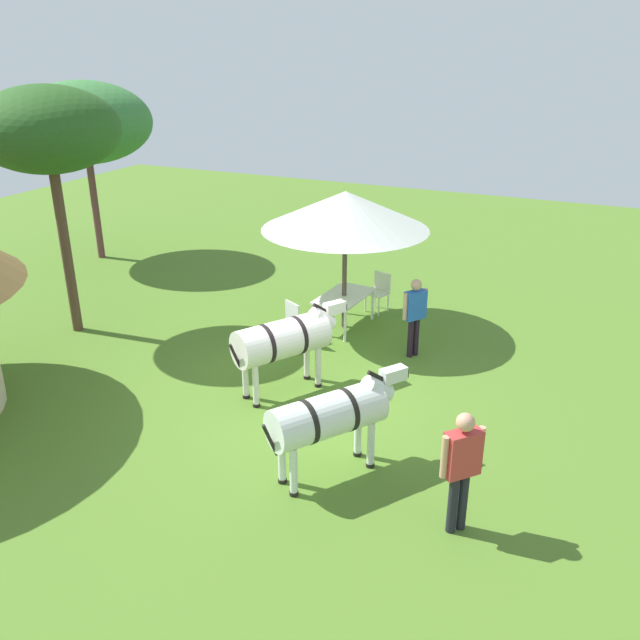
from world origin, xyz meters
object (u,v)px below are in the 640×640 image
shade_umbrella (345,210)px  patio_dining_table (344,299)px  guest_beside_umbrella (415,311)px  standing_watcher (462,462)px  zebra_nearest_camera (284,339)px  patio_chair_west_end (297,319)px  acacia_tree_left_background (84,123)px  patio_chair_near_lawn (379,289)px  acacia_tree_far_lawn (48,131)px  zebra_by_umbrella (331,416)px

shade_umbrella → patio_dining_table: 1.93m
patio_dining_table → guest_beside_umbrella: (-0.77, -1.80, 0.31)m
standing_watcher → zebra_nearest_camera: (2.34, 3.65, -0.01)m
patio_chair_west_end → acacia_tree_left_background: 8.90m
patio_chair_west_end → patio_chair_near_lawn: (2.36, -0.96, 0.00)m
zebra_nearest_camera → acacia_tree_far_lawn: acacia_tree_far_lawn is taller
zebra_nearest_camera → acacia_tree_far_lawn: (0.58, 5.36, 3.17)m
zebra_nearest_camera → acacia_tree_left_background: (4.90, 8.50, 2.74)m
patio_chair_west_end → zebra_nearest_camera: bearing=-42.1°
shade_umbrella → standing_watcher: bearing=-145.0°
guest_beside_umbrella → zebra_by_umbrella: guest_beside_umbrella is taller
standing_watcher → patio_chair_west_end: bearing=87.4°
patio_chair_near_lawn → zebra_nearest_camera: (-4.33, 0.22, 0.49)m
patio_chair_west_end → standing_watcher: standing_watcher is taller
patio_dining_table → zebra_nearest_camera: zebra_nearest_camera is taller
guest_beside_umbrella → acacia_tree_left_background: 10.82m
patio_chair_west_end → guest_beside_umbrella: size_ratio=0.56×
patio_dining_table → patio_chair_near_lawn: patio_chair_near_lawn is taller
acacia_tree_left_background → zebra_nearest_camera: bearing=-120.0°
patio_dining_table → acacia_tree_far_lawn: 6.77m
acacia_tree_far_lawn → shade_umbrella: bearing=-64.0°
shade_umbrella → patio_chair_near_lawn: shade_umbrella is taller
guest_beside_umbrella → standing_watcher: 5.10m
patio_chair_west_end → zebra_by_umbrella: bearing=-30.4°
guest_beside_umbrella → acacia_tree_far_lawn: 7.90m
shade_umbrella → patio_chair_near_lawn: 2.43m
shade_umbrella → zebra_nearest_camera: size_ratio=1.67×
patio_chair_west_end → guest_beside_umbrella: guest_beside_umbrella is taller
patio_chair_west_end → acacia_tree_far_lawn: bearing=-135.9°
zebra_nearest_camera → zebra_by_umbrella: size_ratio=1.03×
guest_beside_umbrella → patio_chair_near_lawn: bearing=-111.1°
acacia_tree_far_lawn → patio_chair_west_end: bearing=-73.2°
standing_watcher → zebra_by_umbrella: size_ratio=0.84×
guest_beside_umbrella → acacia_tree_left_background: acacia_tree_left_background is taller
acacia_tree_far_lawn → acacia_tree_left_background: bearing=36.0°
patio_chair_west_end → standing_watcher: size_ratio=0.53×
patio_chair_west_end → zebra_by_umbrella: 4.61m
zebra_by_umbrella → patio_dining_table: bearing=144.9°
zebra_by_umbrella → acacia_tree_far_lawn: bearing=-164.9°
zebra_by_umbrella → acacia_tree_far_lawn: 8.16m
shade_umbrella → guest_beside_umbrella: bearing=-113.3°
zebra_nearest_camera → zebra_by_umbrella: zebra_nearest_camera is taller
patio_dining_table → patio_chair_west_end: patio_chair_west_end is taller
patio_chair_near_lawn → zebra_nearest_camera: size_ratio=0.43×
zebra_by_umbrella → patio_chair_west_end: bearing=156.8°
patio_chair_near_lawn → standing_watcher: size_ratio=0.53×
zebra_by_umbrella → acacia_tree_far_lawn: size_ratio=0.40×
patio_chair_west_end → acacia_tree_left_background: size_ratio=0.19×
shade_umbrella → standing_watcher: 6.84m
acacia_tree_far_lawn → acacia_tree_left_background: 5.36m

